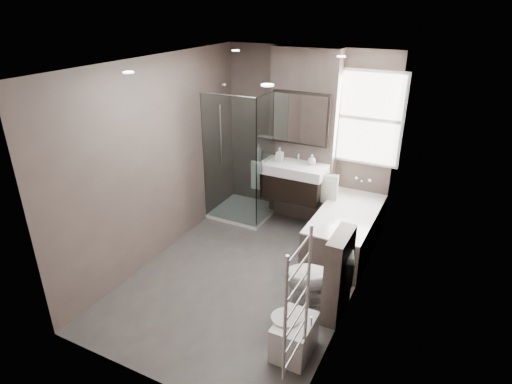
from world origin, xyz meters
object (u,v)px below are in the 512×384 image
Objects in this scene: vanity at (293,180)px; bidet at (294,336)px; bathtub at (346,229)px; toilet at (317,278)px.

vanity reaches higher than bidet.
bidet is at bearing -67.33° from vanity.
vanity is 1.90× the size of bidet.
toilet is (0.05, -1.33, 0.06)m from bathtub.
vanity is 1.07m from bathtub.
bathtub is at bearing 92.44° from bidet.
bathtub is at bearing -19.37° from vanity.
vanity is at bearing 112.67° from bidet.
toilet is 1.51× the size of bidet.
vanity is at bearing 160.63° from bathtub.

